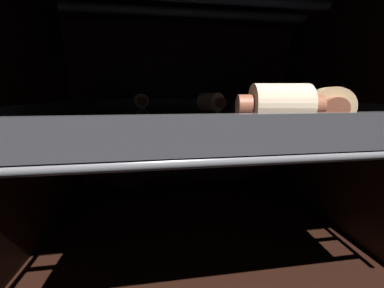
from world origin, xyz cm
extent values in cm
cube|color=black|center=(0.00, 0.00, -0.60)|extent=(54.79, 43.85, 1.20)
cube|color=black|center=(0.00, 21.32, 19.82)|extent=(54.79, 1.20, 39.64)
cube|color=black|center=(-26.80, 0.00, 19.82)|extent=(1.20, 41.45, 39.64)
cube|color=black|center=(26.80, 0.00, 19.82)|extent=(1.20, 41.45, 39.64)
cylinder|color=#333338|center=(0.00, 8.55, 37.70)|extent=(41.91, 1.40, 1.40)
cylinder|color=slate|center=(-24.65, 0.00, 20.17)|extent=(0.80, 40.62, 0.80)
cylinder|color=slate|center=(24.65, 0.00, 20.17)|extent=(0.80, 40.62, 0.80)
cylinder|color=slate|center=(0.00, -18.28, 20.17)|extent=(49.29, 0.80, 0.80)
cylinder|color=slate|center=(0.00, -14.22, 20.17)|extent=(49.29, 0.80, 0.80)
cylinder|color=slate|center=(0.00, -10.15, 20.17)|extent=(49.29, 0.80, 0.80)
cylinder|color=slate|center=(0.00, -6.09, 20.17)|extent=(49.29, 0.80, 0.80)
cylinder|color=slate|center=(0.00, -2.03, 20.17)|extent=(49.29, 0.80, 0.80)
cylinder|color=slate|center=(0.00, 2.03, 20.17)|extent=(49.29, 0.80, 0.80)
cylinder|color=slate|center=(0.00, 6.09, 20.17)|extent=(49.29, 0.80, 0.80)
cylinder|color=slate|center=(0.00, 10.15, 20.17)|extent=(49.29, 0.80, 0.80)
cylinder|color=slate|center=(0.00, 14.22, 20.17)|extent=(49.29, 0.80, 0.80)
cylinder|color=slate|center=(0.00, 18.28, 20.17)|extent=(49.29, 0.80, 0.80)
cube|color=#4C4C51|center=(0.00, 0.00, 21.14)|extent=(41.50, 37.23, 1.14)
cube|color=#4C4C51|center=(0.00, -18.22, 22.43)|extent=(41.50, 0.80, 1.43)
cube|color=#4C4C51|center=(0.00, 18.22, 22.43)|extent=(41.50, 0.80, 1.43)
cube|color=#4C4C51|center=(-20.35, 0.00, 22.43)|extent=(0.80, 37.23, 1.43)
cube|color=#4C4C51|center=(20.35, 0.00, 22.43)|extent=(0.80, 37.23, 1.43)
cylinder|color=beige|center=(-9.53, 9.65, 23.00)|extent=(3.49, 4.19, 2.59)
cylinder|color=#9E563D|center=(-10.18, 11.89, 23.00)|extent=(1.70, 1.40, 1.46)
cylinder|color=#9E563D|center=(-8.89, 7.42, 23.00)|extent=(1.70, 1.40, 1.46)
cylinder|color=beige|center=(3.48, -15.61, 23.39)|extent=(4.45, 3.94, 3.36)
cylinder|color=#9E563D|center=(5.98, -16.01, 23.39)|extent=(1.35, 1.92, 1.77)
cylinder|color=#9E563D|center=(0.98, -15.21, 23.39)|extent=(1.35, 1.92, 1.77)
cylinder|color=beige|center=(8.36, -14.54, 23.28)|extent=(4.39, 4.61, 3.14)
cylinder|color=#9E563D|center=(7.39, -16.57, 23.28)|extent=(1.87, 1.52, 1.65)
cylinder|color=#9E563D|center=(9.34, -12.51, 23.28)|extent=(1.87, 1.52, 1.65)
cylinder|color=beige|center=(13.82, -7.32, 23.14)|extent=(4.53, 4.54, 2.87)
cylinder|color=#9E563D|center=(15.29, -8.83, 23.14)|extent=(1.41, 1.40, 1.32)
cylinder|color=#9E563D|center=(12.34, -5.82, 23.14)|extent=(1.41, 1.40, 1.32)
cylinder|color=beige|center=(13.51, 0.67, 23.05)|extent=(3.61, 2.80, 2.69)
cylinder|color=#9E563D|center=(11.18, 0.75, 23.05)|extent=(1.19, 1.39, 1.35)
cylinder|color=#9E563D|center=(15.85, 0.60, 23.05)|extent=(1.19, 1.39, 1.35)
cylinder|color=beige|center=(1.80, -0.09, 23.08)|extent=(3.97, 4.15, 2.74)
cylinder|color=#9E563D|center=(2.84, -1.93, 23.08)|extent=(1.62, 1.52, 1.28)
cylinder|color=#9E563D|center=(0.75, 1.74, 23.08)|extent=(1.62, 1.52, 1.28)
camera|label=1|loc=(-5.03, -30.13, 24.36)|focal=19.02mm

